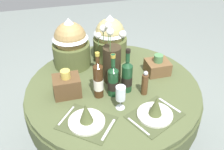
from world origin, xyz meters
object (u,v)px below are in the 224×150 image
object	(u,v)px
woven_basket_side_right	(157,66)
gift_tub_back_left	(71,42)
place_setting_left	(86,118)
gift_tub_back_centre	(110,36)
wine_bottle_right	(113,81)
dining_table	(113,98)
pepper_mill	(145,84)
flower_vase	(112,61)
wine_glass_left	(121,94)
place_setting_right	(155,111)
wine_bottle_left	(98,80)
wine_bottle_centre	(127,76)
woven_basket_side_left	(67,85)

from	to	relation	value
woven_basket_side_right	gift_tub_back_left	bearing A→B (deg)	155.04
place_setting_left	gift_tub_back_centre	xyz separation A→B (m)	(0.35, 0.75, 0.17)
wine_bottle_right	woven_basket_side_right	world-z (taller)	wine_bottle_right
gift_tub_back_left	dining_table	bearing A→B (deg)	-56.23
wine_bottle_right	pepper_mill	xyz separation A→B (m)	(0.23, -0.05, -0.03)
dining_table	flower_vase	distance (m)	0.32
wine_glass_left	dining_table	bearing A→B (deg)	86.08
place_setting_left	gift_tub_back_left	xyz separation A→B (m)	(0.01, 0.73, 0.18)
wine_bottle_right	pepper_mill	bearing A→B (deg)	-13.24
pepper_mill	woven_basket_side_right	bearing A→B (deg)	48.68
place_setting_left	place_setting_right	bearing A→B (deg)	-6.72
flower_vase	wine_bottle_left	size ratio (longest dim) A/B	1.30
wine_bottle_centre	pepper_mill	world-z (taller)	wine_bottle_centre
wine_bottle_left	dining_table	bearing A→B (deg)	33.36
flower_vase	gift_tub_back_left	distance (m)	0.41
place_setting_left	wine_bottle_left	bearing A→B (deg)	61.36
woven_basket_side_right	flower_vase	bearing A→B (deg)	179.43
place_setting_right	wine_bottle_right	size ratio (longest dim) A/B	1.22
pepper_mill	wine_glass_left	bearing A→B (deg)	-154.00
place_setting_right	pepper_mill	world-z (taller)	pepper_mill
flower_vase	wine_glass_left	size ratio (longest dim) A/B	2.61
wine_bottle_right	gift_tub_back_centre	size ratio (longest dim) A/B	0.83
gift_tub_back_left	gift_tub_back_centre	size ratio (longest dim) A/B	1.05
flower_vase	woven_basket_side_left	xyz separation A→B (m)	(-0.36, -0.10, -0.10)
flower_vase	woven_basket_side_left	distance (m)	0.39
gift_tub_back_centre	woven_basket_side_left	distance (m)	0.63
wine_bottle_right	wine_glass_left	world-z (taller)	wine_bottle_right
wine_bottle_left	gift_tub_back_left	distance (m)	0.50
wine_glass_left	gift_tub_back_left	size ratio (longest dim) A/B	0.43
place_setting_right	wine_bottle_centre	bearing A→B (deg)	107.67
wine_bottle_centre	woven_basket_side_right	world-z (taller)	wine_bottle_centre
wine_bottle_left	wine_glass_left	world-z (taller)	wine_bottle_left
place_setting_right	wine_bottle_centre	xyz separation A→B (m)	(-0.10, 0.31, 0.08)
place_setting_left	woven_basket_side_right	distance (m)	0.79
dining_table	place_setting_right	world-z (taller)	place_setting_right
flower_vase	wine_bottle_centre	xyz separation A→B (m)	(0.07, -0.16, -0.05)
wine_bottle_left	woven_basket_side_right	world-z (taller)	wine_bottle_left
wine_bottle_left	gift_tub_back_left	size ratio (longest dim) A/B	0.85
place_setting_right	gift_tub_back_left	size ratio (longest dim) A/B	0.97
pepper_mill	place_setting_left	bearing A→B (deg)	-158.12
place_setting_right	woven_basket_side_left	size ratio (longest dim) A/B	1.98
wine_bottle_left	woven_basket_side_right	bearing A→B (deg)	17.56
wine_bottle_right	gift_tub_back_left	world-z (taller)	gift_tub_back_left
place_setting_left	wine_bottle_right	bearing A→B (deg)	44.83
wine_bottle_centre	gift_tub_back_left	world-z (taller)	gift_tub_back_left
wine_bottle_right	woven_basket_side_left	bearing A→B (deg)	165.22
dining_table	wine_glass_left	world-z (taller)	wine_glass_left
place_setting_right	wine_bottle_left	bearing A→B (deg)	136.29
place_setting_right	wine_glass_left	world-z (taller)	wine_glass_left
dining_table	pepper_mill	size ratio (longest dim) A/B	6.83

